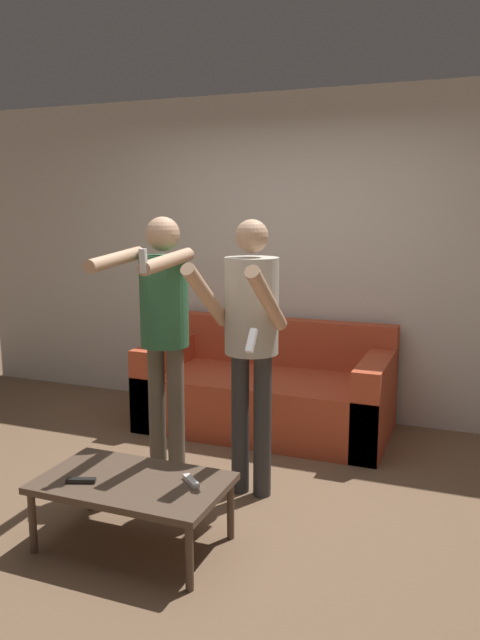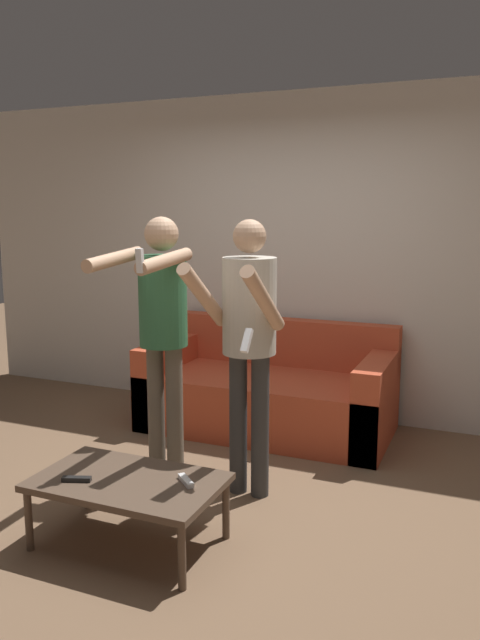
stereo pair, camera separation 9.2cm
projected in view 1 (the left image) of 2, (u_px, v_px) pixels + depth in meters
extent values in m
plane|color=brown|center=(200.00, 504.00, 3.75)|extent=(14.00, 14.00, 0.00)
cube|color=silver|center=(294.00, 257.00, 5.27)|extent=(6.40, 0.06, 2.70)
cube|color=#C64C2D|center=(265.00, 402.00, 5.00)|extent=(1.94, 0.94, 0.45)
cube|color=#C64C2D|center=(281.00, 341.00, 5.28)|extent=(1.94, 0.16, 0.39)
cube|color=#C64C2D|center=(169.00, 379.00, 5.29)|extent=(0.20, 0.94, 0.67)
cube|color=#C64C2D|center=(375.00, 401.00, 4.66)|extent=(0.20, 0.94, 0.67)
cylinder|color=#6B6051|center=(157.00, 412.00, 4.07)|extent=(0.11, 0.11, 0.90)
cylinder|color=#6B6051|center=(176.00, 414.00, 4.02)|extent=(0.11, 0.11, 0.90)
cylinder|color=#337047|center=(164.00, 301.00, 3.91)|extent=(0.31, 0.31, 0.57)
sphere|color=tan|center=(163.00, 234.00, 3.84)|extent=(0.21, 0.21, 0.21)
cylinder|color=tan|center=(116.00, 259.00, 3.68)|extent=(0.08, 0.54, 0.12)
cylinder|color=tan|center=(167.00, 261.00, 3.55)|extent=(0.08, 0.54, 0.12)
cube|color=white|center=(144.00, 261.00, 3.30)|extent=(0.04, 0.04, 0.13)
cylinder|color=#383838|center=(240.00, 423.00, 3.86)|extent=(0.11, 0.11, 0.90)
cylinder|color=#383838|center=(262.00, 426.00, 3.80)|extent=(0.11, 0.11, 0.90)
cylinder|color=beige|center=(252.00, 306.00, 3.70)|extent=(0.32, 0.32, 0.58)
sphere|color=tan|center=(252.00, 236.00, 3.63)|extent=(0.20, 0.20, 0.20)
cylinder|color=tan|center=(207.00, 296.00, 3.53)|extent=(0.08, 0.53, 0.42)
cylinder|color=tan|center=(267.00, 300.00, 3.40)|extent=(0.08, 0.53, 0.42)
cube|color=white|center=(252.00, 341.00, 3.21)|extent=(0.04, 0.10, 0.12)
cube|color=brown|center=(133.00, 483.00, 3.24)|extent=(0.98, 0.58, 0.04)
cylinder|color=brown|center=(33.00, 522.00, 3.20)|extent=(0.04, 0.04, 0.33)
cylinder|color=brown|center=(189.00, 558.00, 2.88)|extent=(0.04, 0.04, 0.33)
cylinder|color=brown|center=(90.00, 483.00, 3.66)|extent=(0.04, 0.04, 0.33)
cylinder|color=brown|center=(231.00, 509.00, 3.34)|extent=(0.04, 0.04, 0.33)
cube|color=black|center=(81.00, 481.00, 3.20)|extent=(0.15, 0.09, 0.02)
cube|color=white|center=(191.00, 481.00, 3.19)|extent=(0.14, 0.13, 0.02)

